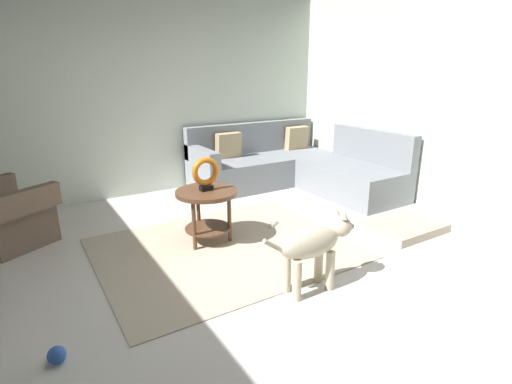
{
  "coord_description": "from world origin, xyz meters",
  "views": [
    {
      "loc": [
        -1.4,
        -2.37,
        1.64
      ],
      "look_at": [
        0.45,
        0.6,
        0.55
      ],
      "focal_mm": 27.39,
      "sensor_mm": 36.0,
      "label": 1
    }
  ],
  "objects": [
    {
      "name": "ground_plane",
      "position": [
        0.0,
        0.0,
        -0.05
      ],
      "size": [
        6.0,
        6.0,
        0.1
      ],
      "primitive_type": "cube",
      "color": "silver"
    },
    {
      "name": "dog_bed_mat",
      "position": [
        1.98,
        0.08,
        0.04
      ],
      "size": [
        0.8,
        0.6,
        0.09
      ],
      "primitive_type": "cube",
      "color": "#B2A38E",
      "rests_on": "ground_plane"
    },
    {
      "name": "dog_toy_rope",
      "position": [
        0.87,
        0.92,
        0.03
      ],
      "size": [
        0.17,
        0.13,
        0.05
      ],
      "primitive_type": "cylinder",
      "rotation": [
        0.0,
        1.57,
        0.59
      ],
      "color": "silver",
      "rests_on": "ground_plane"
    },
    {
      "name": "dog_toy_ball",
      "position": [
        -1.39,
        -0.15,
        0.05
      ],
      "size": [
        0.11,
        0.11,
        0.11
      ],
      "primitive_type": "sphere",
      "color": "blue",
      "rests_on": "ground_plane"
    },
    {
      "name": "area_rug",
      "position": [
        0.15,
        0.7,
        0.01
      ],
      "size": [
        2.3,
        1.9,
        0.01
      ],
      "primitive_type": "cube",
      "color": "#BCAD93",
      "rests_on": "ground_plane"
    },
    {
      "name": "side_table",
      "position": [
        0.09,
        0.92,
        0.42
      ],
      "size": [
        0.6,
        0.6,
        0.54
      ],
      "color": "brown",
      "rests_on": "ground_plane"
    },
    {
      "name": "dog",
      "position": [
        0.41,
        -0.31,
        0.38
      ],
      "size": [
        0.85,
        0.24,
        0.63
      ],
      "rotation": [
        0.0,
        0.0,
        4.67
      ],
      "color": "beige",
      "rests_on": "ground_plane"
    },
    {
      "name": "wall_right",
      "position": [
        2.94,
        0.0,
        1.35
      ],
      "size": [
        0.12,
        6.0,
        2.7
      ],
      "primitive_type": "cube",
      "color": "silver",
      "rests_on": "ground_plane"
    },
    {
      "name": "armchair",
      "position": [
        -1.61,
        1.86,
        0.32
      ],
      "size": [
        0.92,
        0.99,
        0.88
      ],
      "rotation": [
        0.0,
        0.0,
        -1.04
      ],
      "color": "brown",
      "rests_on": "ground_plane"
    },
    {
      "name": "torus_sculpture",
      "position": [
        0.09,
        0.92,
        0.71
      ],
      "size": [
        0.28,
        0.08,
        0.33
      ],
      "color": "black",
      "rests_on": "side_table"
    },
    {
      "name": "wall_back",
      "position": [
        0.0,
        2.94,
        1.35
      ],
      "size": [
        6.0,
        0.12,
        2.7
      ],
      "primitive_type": "cube",
      "color": "silver",
      "rests_on": "ground_plane"
    },
    {
      "name": "sectional_couch",
      "position": [
        1.99,
        2.02,
        0.29
      ],
      "size": [
        2.2,
        2.25,
        0.88
      ],
      "color": "gray",
      "rests_on": "ground_plane"
    }
  ]
}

